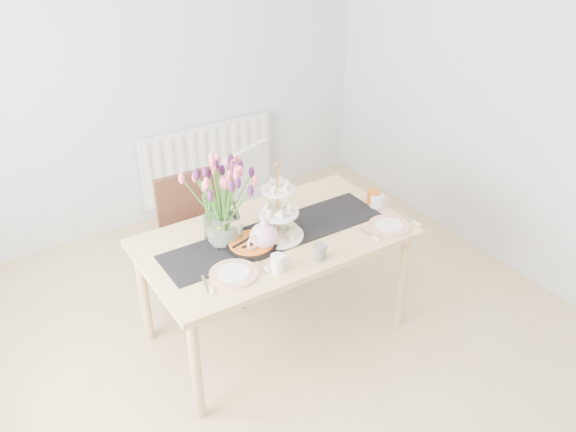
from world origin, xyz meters
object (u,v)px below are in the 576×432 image
chair_white (260,202)px  cream_jug (377,201)px  chair_brown (198,231)px  teapot (264,235)px  dining_table (275,246)px  plate_left (234,274)px  cake_stand (278,219)px  tart_tin (252,244)px  mug_orange (374,198)px  mug_white (278,263)px  mug_grey (320,252)px  radiator (208,159)px  tulip_vase (220,190)px  plate_right (389,226)px

chair_white → cream_jug: chair_white is taller
chair_brown → teapot: 0.75m
chair_brown → teapot: (0.12, -0.68, 0.29)m
dining_table → plate_left: (-0.39, -0.22, 0.08)m
cake_stand → tart_tin: (-0.19, -0.01, -0.11)m
cream_jug → mug_orange: (0.00, 0.04, 0.01)m
mug_white → chair_white: bearing=79.1°
mug_white → mug_orange: mug_orange is taller
mug_orange → mug_grey: bearing=164.7°
radiator → cake_stand: size_ratio=2.70×
radiator → mug_white: mug_white is taller
cake_stand → teapot: 0.14m
chair_white → plate_left: size_ratio=3.45×
plate_left → teapot: bearing=26.5°
chair_brown → mug_grey: (0.33, -0.94, 0.25)m
mug_grey → teapot: bearing=111.1°
tulip_vase → mug_grey: bearing=-50.3°
chair_brown → cake_stand: cake_stand is taller
dining_table → mug_orange: mug_orange is taller
teapot → mug_orange: 0.86m
dining_table → cake_stand: 0.21m
teapot → plate_left: bearing=-171.1°
tart_tin → mug_white: (0.01, -0.28, 0.03)m
radiator → teapot: (-0.51, -1.83, 0.38)m
tulip_vase → teapot: tulip_vase is taller
dining_table → tart_tin: size_ratio=5.33×
cake_stand → plate_left: bearing=-154.8°
tulip_vase → dining_table: bearing=-20.8°
dining_table → mug_grey: 0.37m
tulip_vase → plate_left: size_ratio=2.33×
mug_grey → tulip_vase: bearing=112.6°
chair_brown → plate_right: chair_brown is taller
plate_left → chair_brown: bearing=79.1°
tart_tin → plate_left: bearing=-139.8°
dining_table → radiator: bearing=77.3°
plate_left → mug_white: bearing=-23.0°
plate_right → mug_white: bearing=-178.7°
teapot → tart_tin: size_ratio=0.89×
tulip_vase → cream_jug: size_ratio=7.18×
teapot → mug_grey: size_ratio=3.01×
mug_orange → plate_left: mug_orange is taller
dining_table → mug_grey: size_ratio=17.95×
chair_white → mug_orange: 0.89m
radiator → cream_jug: cream_jug is taller
cake_stand → cream_jug: 0.73m
cream_jug → plate_left: size_ratio=0.32×
mug_grey → plate_left: bearing=148.5°
tart_tin → plate_right: size_ratio=1.17×
chair_brown → mug_white: bearing=-84.0°
radiator → chair_white: 1.05m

